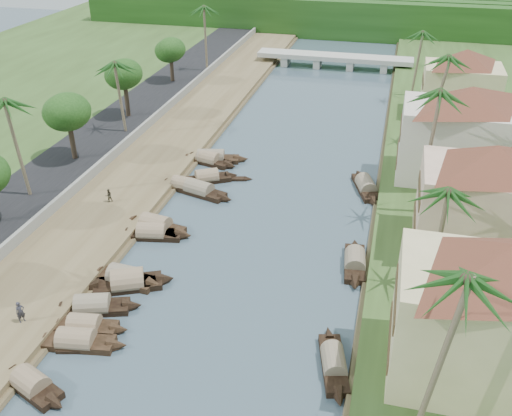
% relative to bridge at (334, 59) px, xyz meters
% --- Properties ---
extents(ground, '(220.00, 220.00, 0.00)m').
position_rel_bridge_xyz_m(ground, '(-0.00, -72.00, -1.72)').
color(ground, '#3C4F5A').
rests_on(ground, ground).
extents(left_bank, '(10.00, 180.00, 0.80)m').
position_rel_bridge_xyz_m(left_bank, '(-16.00, -52.00, -1.32)').
color(left_bank, brown).
rests_on(left_bank, ground).
extents(right_bank, '(16.00, 180.00, 1.20)m').
position_rel_bridge_xyz_m(right_bank, '(19.00, -52.00, -1.12)').
color(right_bank, '#2D441B').
rests_on(right_bank, ground).
extents(road, '(8.00, 180.00, 1.40)m').
position_rel_bridge_xyz_m(road, '(-24.50, -52.00, -1.02)').
color(road, black).
rests_on(road, ground).
extents(retaining_wall, '(0.40, 180.00, 1.10)m').
position_rel_bridge_xyz_m(retaining_wall, '(-20.20, -52.00, -0.37)').
color(retaining_wall, gray).
rests_on(retaining_wall, left_bank).
extents(treeline, '(120.00, 14.00, 8.00)m').
position_rel_bridge_xyz_m(treeline, '(-0.00, 28.00, 2.28)').
color(treeline, '#183D10').
rests_on(treeline, ground).
extents(bridge, '(28.00, 4.00, 2.40)m').
position_rel_bridge_xyz_m(bridge, '(0.00, 0.00, 0.00)').
color(bridge, '#ABAAA0').
rests_on(bridge, ground).
extents(building_near, '(14.85, 14.85, 10.20)m').
position_rel_bridge_xyz_m(building_near, '(18.99, -74.00, 4.66)').
color(building_near, beige).
rests_on(building_near, right_bank).
extents(building_mid, '(14.11, 14.11, 9.70)m').
position_rel_bridge_xyz_m(building_mid, '(19.99, -58.00, 4.41)').
color(building_mid, beige).
rests_on(building_mid, right_bank).
extents(building_far, '(15.59, 15.59, 10.20)m').
position_rel_bridge_xyz_m(building_far, '(18.99, -44.00, 4.66)').
color(building_far, beige).
rests_on(building_far, right_bank).
extents(building_distant, '(12.62, 12.62, 9.20)m').
position_rel_bridge_xyz_m(building_distant, '(19.99, -24.00, 4.16)').
color(building_distant, beige).
rests_on(building_distant, right_bank).
extents(sampan_1, '(6.77, 3.94, 2.02)m').
position_rel_bridge_xyz_m(sampan_1, '(-9.64, -81.30, -1.31)').
color(sampan_1, black).
rests_on(sampan_1, ground).
extents(sampan_2, '(7.81, 2.67, 2.05)m').
position_rel_bridge_xyz_m(sampan_2, '(-8.83, -76.87, -1.31)').
color(sampan_2, black).
rests_on(sampan_2, ground).
extents(sampan_3, '(7.95, 3.98, 2.13)m').
position_rel_bridge_xyz_m(sampan_3, '(-9.58, -73.05, -1.31)').
color(sampan_3, black).
rests_on(sampan_3, ground).
extents(sampan_4, '(6.96, 2.50, 1.98)m').
position_rel_bridge_xyz_m(sampan_4, '(-9.05, -75.28, -1.31)').
color(sampan_4, black).
rests_on(sampan_4, ground).
extents(sampan_5, '(7.92, 5.07, 2.47)m').
position_rel_bridge_xyz_m(sampan_5, '(-8.24, -69.53, -1.30)').
color(sampan_5, black).
rests_on(sampan_5, ground).
extents(sampan_6, '(7.60, 2.36, 2.24)m').
position_rel_bridge_xyz_m(sampan_6, '(-8.81, -69.01, -1.31)').
color(sampan_6, black).
rests_on(sampan_6, ground).
extents(sampan_7, '(7.95, 2.95, 2.09)m').
position_rel_bridge_xyz_m(sampan_7, '(-9.38, -61.90, -1.31)').
color(sampan_7, black).
rests_on(sampan_7, ground).
extents(sampan_8, '(8.26, 3.28, 2.46)m').
position_rel_bridge_xyz_m(sampan_8, '(-9.50, -60.70, -1.30)').
color(sampan_8, black).
rests_on(sampan_8, ground).
extents(sampan_9, '(8.74, 4.04, 2.18)m').
position_rel_bridge_xyz_m(sampan_9, '(-7.90, -52.48, -1.31)').
color(sampan_9, black).
rests_on(sampan_9, ground).
extents(sampan_10, '(7.57, 2.65, 2.07)m').
position_rel_bridge_xyz_m(sampan_10, '(-9.82, -51.89, -1.31)').
color(sampan_10, black).
rests_on(sampan_10, ground).
extents(sampan_11, '(7.18, 5.12, 2.13)m').
position_rel_bridge_xyz_m(sampan_11, '(-8.00, -49.49, -1.31)').
color(sampan_11, black).
rests_on(sampan_11, ground).
extents(sampan_12, '(9.46, 3.60, 2.21)m').
position_rel_bridge_xyz_m(sampan_12, '(-9.24, -44.18, -1.31)').
color(sampan_12, black).
rests_on(sampan_12, ground).
extents(sampan_13, '(8.01, 3.57, 2.16)m').
position_rel_bridge_xyz_m(sampan_13, '(-9.40, -44.75, -1.31)').
color(sampan_13, black).
rests_on(sampan_13, ground).
extents(sampan_14, '(3.26, 7.84, 1.92)m').
position_rel_bridge_xyz_m(sampan_14, '(9.49, -74.51, -1.32)').
color(sampan_14, black).
rests_on(sampan_14, ground).
extents(sampan_15, '(2.36, 7.89, 2.10)m').
position_rel_bridge_xyz_m(sampan_15, '(9.75, -62.01, -1.31)').
color(sampan_15, black).
rests_on(sampan_15, ground).
extents(sampan_16, '(4.30, 8.68, 2.12)m').
position_rel_bridge_xyz_m(sampan_16, '(9.53, -47.24, -1.31)').
color(sampan_16, black).
rests_on(sampan_16, ground).
extents(canoe_1, '(5.24, 2.06, 0.84)m').
position_rel_bridge_xyz_m(canoe_1, '(-8.14, -77.20, -1.62)').
color(canoe_1, black).
rests_on(canoe_1, ground).
extents(canoe_2, '(5.47, 2.16, 0.79)m').
position_rel_bridge_xyz_m(canoe_2, '(-5.71, -48.52, -1.62)').
color(canoe_2, black).
rests_on(canoe_2, ground).
extents(palm_0, '(3.20, 3.20, 13.17)m').
position_rel_bridge_xyz_m(palm_0, '(15.00, -80.07, 10.81)').
color(palm_0, '#77644F').
rests_on(palm_0, ground).
extents(palm_1, '(3.20, 3.20, 10.13)m').
position_rel_bridge_xyz_m(palm_1, '(16.00, -64.92, 7.87)').
color(palm_1, '#77644F').
rests_on(palm_1, ground).
extents(palm_2, '(3.20, 3.20, 13.73)m').
position_rel_bridge_xyz_m(palm_2, '(15.00, -52.83, 11.32)').
color(palm_2, '#77644F').
rests_on(palm_2, ground).
extents(palm_3, '(3.20, 3.20, 12.31)m').
position_rel_bridge_xyz_m(palm_3, '(16.00, -34.96, 10.00)').
color(palm_3, '#77644F').
rests_on(palm_3, ground).
extents(palm_5, '(3.20, 3.20, 11.55)m').
position_rel_bridge_xyz_m(palm_5, '(-24.00, -59.29, 9.44)').
color(palm_5, '#77644F').
rests_on(palm_5, ground).
extents(palm_6, '(3.20, 3.20, 10.37)m').
position_rel_bridge_xyz_m(palm_6, '(-22.00, -40.82, 8.30)').
color(palm_6, '#77644F').
rests_on(palm_6, ground).
extents(palm_7, '(3.20, 3.20, 10.96)m').
position_rel_bridge_xyz_m(palm_7, '(14.00, -16.19, 8.67)').
color(palm_7, '#77644F').
rests_on(palm_7, ground).
extents(palm_8, '(3.20, 3.20, 12.01)m').
position_rel_bridge_xyz_m(palm_8, '(-20.50, -11.61, 9.88)').
color(palm_8, '#77644F').
rests_on(palm_8, ground).
extents(tree_3, '(5.03, 5.03, 7.70)m').
position_rel_bridge_xyz_m(tree_3, '(-24.00, -49.99, 5.21)').
color(tree_3, '#403025').
rests_on(tree_3, ground).
extents(tree_4, '(4.67, 4.67, 7.72)m').
position_rel_bridge_xyz_m(tree_4, '(-24.00, -35.50, 5.37)').
color(tree_4, '#403025').
rests_on(tree_4, ground).
extents(tree_5, '(4.43, 4.43, 6.79)m').
position_rel_bridge_xyz_m(tree_5, '(-24.00, -18.84, 4.56)').
color(tree_5, '#403025').
rests_on(tree_5, ground).
extents(tree_6, '(4.00, 4.00, 6.80)m').
position_rel_bridge_xyz_m(tree_6, '(24.00, -41.22, 4.51)').
color(tree_6, '#403025').
rests_on(tree_6, ground).
extents(person_near, '(0.71, 0.77, 1.77)m').
position_rel_bridge_xyz_m(person_near, '(-13.54, -76.28, -0.04)').
color(person_near, '#2B2B34').
rests_on(person_near, left_bank).
extents(person_far, '(0.87, 0.87, 1.42)m').
position_rel_bridge_xyz_m(person_far, '(-15.78, -57.76, -0.21)').
color(person_far, '#373326').
rests_on(person_far, left_bank).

